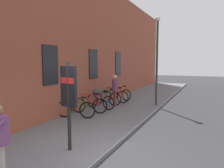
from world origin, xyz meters
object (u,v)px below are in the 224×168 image
at_px(bicycle_under_window, 106,98).
at_px(bicycle_by_door, 114,96).
at_px(bicycle_beside_lamp, 76,109).
at_px(bicycle_leaning_wall, 89,105).
at_px(bicycle_nearest_sign, 120,94).
at_px(transit_info_sign, 69,92).
at_px(street_lamp, 157,53).
at_px(pedestrian_near_bus, 115,87).
at_px(bicycle_end_of_row, 100,101).

height_order(bicycle_under_window, bicycle_by_door, same).
distance_m(bicycle_beside_lamp, bicycle_under_window, 2.92).
xyz_separation_m(bicycle_leaning_wall, bicycle_nearest_sign, (3.91, 0.06, 0.00)).
distance_m(bicycle_beside_lamp, transit_info_sign, 3.65).
bearing_deg(street_lamp, bicycle_under_window, 116.84).
height_order(bicycle_leaning_wall, bicycle_under_window, same).
relative_size(bicycle_under_window, bicycle_by_door, 0.97).
bearing_deg(pedestrian_near_bus, bicycle_leaning_wall, 169.15).
relative_size(bicycle_nearest_sign, pedestrian_near_bus, 1.00).
relative_size(bicycle_by_door, transit_info_sign, 0.74).
height_order(bicycle_by_door, bicycle_nearest_sign, same).
bearing_deg(bicycle_end_of_row, bicycle_beside_lamp, 176.59).
xyz_separation_m(bicycle_leaning_wall, pedestrian_near_bus, (2.06, -0.39, 0.65)).
distance_m(bicycle_end_of_row, pedestrian_near_bus, 1.25).
distance_m(bicycle_nearest_sign, street_lamp, 3.59).
bearing_deg(bicycle_by_door, bicycle_nearest_sign, 4.15).
relative_size(bicycle_under_window, street_lamp, 0.36).
height_order(bicycle_by_door, transit_info_sign, transit_info_sign).
relative_size(bicycle_end_of_row, bicycle_nearest_sign, 1.03).
bearing_deg(bicycle_by_door, bicycle_leaning_wall, 179.80).
relative_size(bicycle_leaning_wall, bicycle_under_window, 1.00).
bearing_deg(bicycle_leaning_wall, street_lamp, -36.99).
bearing_deg(bicycle_nearest_sign, bicycle_end_of_row, -178.03).
bearing_deg(bicycle_by_door, pedestrian_near_bus, -154.94).
height_order(bicycle_leaning_wall, pedestrian_near_bus, pedestrian_near_bus).
height_order(bicycle_under_window, bicycle_nearest_sign, same).
xyz_separation_m(bicycle_under_window, bicycle_by_door, (0.95, -0.11, 0.00)).
bearing_deg(bicycle_beside_lamp, bicycle_end_of_row, -3.41).
xyz_separation_m(transit_info_sign, pedestrian_near_bus, (5.99, 1.31, -0.56)).
distance_m(bicycle_leaning_wall, bicycle_end_of_row, 1.05).
distance_m(bicycle_beside_lamp, bicycle_nearest_sign, 4.90).
bearing_deg(bicycle_leaning_wall, transit_info_sign, -156.58).
height_order(bicycle_beside_lamp, bicycle_end_of_row, same).
relative_size(bicycle_nearest_sign, street_lamp, 0.35).
height_order(bicycle_end_of_row, transit_info_sign, transit_info_sign).
relative_size(bicycle_by_door, pedestrian_near_bus, 1.04).
bearing_deg(pedestrian_near_bus, bicycle_end_of_row, 160.28).
bearing_deg(street_lamp, bicycle_leaning_wall, 143.01).
xyz_separation_m(bicycle_under_window, transit_info_sign, (-5.87, -1.80, 1.21)).
bearing_deg(pedestrian_near_bus, bicycle_by_door, 25.06).
bearing_deg(bicycle_end_of_row, street_lamp, -47.89).
bearing_deg(pedestrian_near_bus, bicycle_beside_lamp, 171.01).
relative_size(bicycle_beside_lamp, bicycle_nearest_sign, 1.01).
relative_size(bicycle_beside_lamp, bicycle_by_door, 0.98).
distance_m(bicycle_leaning_wall, street_lamp, 4.73).
bearing_deg(bicycle_leaning_wall, bicycle_end_of_row, -1.85).
relative_size(bicycle_end_of_row, transit_info_sign, 0.73).
bearing_deg(transit_info_sign, bicycle_leaning_wall, 23.42).
xyz_separation_m(bicycle_nearest_sign, pedestrian_near_bus, (-1.85, -0.46, 0.65)).
xyz_separation_m(bicycle_leaning_wall, transit_info_sign, (-3.93, -1.70, 1.21)).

